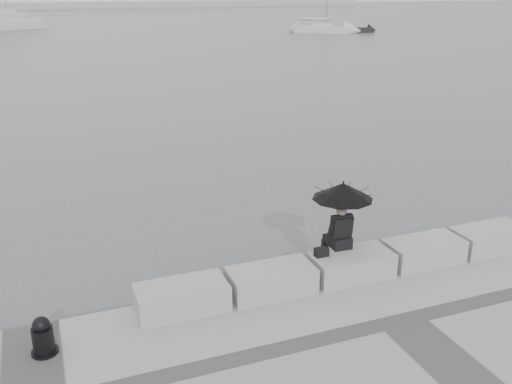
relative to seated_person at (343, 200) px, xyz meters
name	(u,v)px	position (x,y,z in m)	size (l,w,h in m)	color
ground	(338,288)	(0.07, 0.11, -2.01)	(360.00, 360.00, 0.00)	#4A4D4F
stone_block_far_left	(182,298)	(-3.33, -0.34, -1.26)	(1.60, 0.80, 0.50)	gray
stone_block_left	(271,281)	(-1.63, -0.34, -1.26)	(1.60, 0.80, 0.50)	gray
stone_block_centre	(351,265)	(0.07, -0.34, -1.26)	(1.60, 0.80, 0.50)	gray
stone_block_right	(423,251)	(1.77, -0.34, -1.26)	(1.60, 0.80, 0.50)	gray
stone_block_far_right	(489,239)	(3.47, -0.34, -1.26)	(1.60, 0.80, 0.50)	gray
seated_person	(343,200)	(0.00, 0.00, 0.00)	(1.19, 1.19, 1.39)	black
bag	(322,252)	(-0.53, -0.21, -0.92)	(0.27, 0.15, 0.17)	black
mooring_bollard	(43,338)	(-5.63, -0.79, -1.24)	(0.41, 0.41, 0.65)	black
distant_landmass	(12,6)	(-8.07, 154.62, -1.11)	(180.00, 8.00, 2.80)	#9FA2A4
sailboat_right	(322,28)	(30.76, 59.79, -1.48)	(7.05, 6.11, 12.90)	silver
motor_cruiser	(14,23)	(-6.79, 80.92, -1.12)	(8.84, 6.36, 4.50)	silver
small_motorboat	(353,30)	(34.89, 58.99, -1.69)	(5.38, 3.04, 1.10)	black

